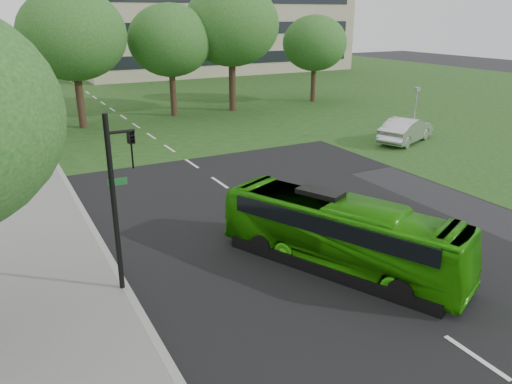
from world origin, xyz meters
The scene contains 10 objects.
ground centered at (0.00, 0.00, 0.00)m, with size 160.00×160.00×0.00m, color black.
street_surfaces centered at (-0.38, 22.75, 0.03)m, with size 120.00×120.00×0.15m.
tree_park_b centered at (-3.79, 27.28, 6.90)m, with size 7.80×7.80×10.23m.
tree_park_c centered at (4.08, 28.57, 6.27)m, with size 6.96×6.96×9.24m.
tree_park_d centered at (9.65, 28.44, 7.42)m, with size 8.29×8.29×10.96m.
tree_park_e centered at (18.91, 29.08, 5.64)m, with size 6.23×6.23×8.31m.
bus centered at (-0.08, -0.32, 1.23)m, with size 2.07×8.84×2.46m, color #27960B.
sedan centered at (14.88, 11.96, 0.86)m, with size 1.82×5.21×1.72m, color silver.
traffic_light centered at (-7.02, 1.57, 3.36)m, with size 0.92×0.27×5.72m.
camera_pole centered at (15.56, 12.00, 2.39)m, with size 0.36×0.33×3.70m.
Camera 1 is at (-10.04, -12.69, 8.35)m, focal length 35.00 mm.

